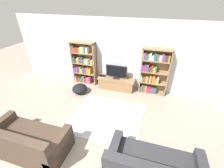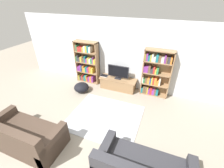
# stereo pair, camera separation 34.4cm
# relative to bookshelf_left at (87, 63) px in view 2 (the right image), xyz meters

# --- Properties ---
(wall_back) EXTENTS (8.80, 0.06, 2.60)m
(wall_back) POSITION_rel_bookshelf_left_xyz_m (1.52, 0.18, 0.47)
(wall_back) COLOR silver
(wall_back) RESTS_ON ground_plane
(bookshelf_left) EXTENTS (0.97, 0.30, 1.73)m
(bookshelf_left) POSITION_rel_bookshelf_left_xyz_m (0.00, 0.00, 0.00)
(bookshelf_left) COLOR #93704C
(bookshelf_left) RESTS_ON ground_plane
(bookshelf_right) EXTENTS (0.97, 0.30, 1.73)m
(bookshelf_right) POSITION_rel_bookshelf_left_xyz_m (2.74, 0.00, 0.02)
(bookshelf_right) COLOR #93704C
(bookshelf_right) RESTS_ON ground_plane
(tv_stand) EXTENTS (1.43, 0.49, 0.45)m
(tv_stand) POSITION_rel_bookshelf_left_xyz_m (1.41, -0.13, -0.61)
(tv_stand) COLOR #8E6B47
(tv_stand) RESTS_ON ground_plane
(television) EXTENTS (0.81, 0.16, 0.54)m
(television) POSITION_rel_bookshelf_left_xyz_m (1.41, -0.13, -0.10)
(television) COLOR black
(television) RESTS_ON tv_stand
(laptop) EXTENTS (0.30, 0.21, 0.03)m
(laptop) POSITION_rel_bookshelf_left_xyz_m (0.82, -0.12, -0.37)
(laptop) COLOR #B7B7BC
(laptop) RESTS_ON tv_stand
(area_rug) EXTENTS (2.12, 1.84, 0.02)m
(area_rug) POSITION_rel_bookshelf_left_xyz_m (1.59, -1.82, -0.83)
(area_rug) COLOR #B2B7C1
(area_rug) RESTS_ON ground_plane
(couch_left_sectional) EXTENTS (1.85, 0.92, 0.90)m
(couch_left_sectional) POSITION_rel_bookshelf_left_xyz_m (0.16, -3.42, -0.53)
(couch_left_sectional) COLOR #423328
(couch_left_sectional) RESTS_ON ground_plane
(beanbag_ottoman) EXTENTS (0.56, 0.56, 0.34)m
(beanbag_ottoman) POSITION_rel_bookshelf_left_xyz_m (0.16, -0.82, -0.66)
(beanbag_ottoman) COLOR black
(beanbag_ottoman) RESTS_ON ground_plane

